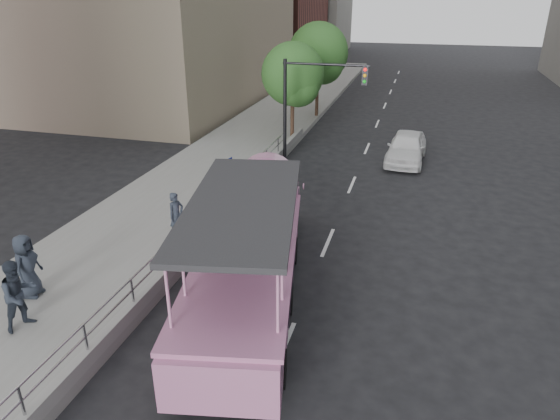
# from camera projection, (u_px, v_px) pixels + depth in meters

# --- Properties ---
(ground) EXTENTS (160.00, 160.00, 0.00)m
(ground) POSITION_uv_depth(u_px,v_px,m) (268.00, 299.00, 14.47)
(ground) COLOR black
(sidewalk) EXTENTS (5.50, 80.00, 0.30)m
(sidewalk) POSITION_uv_depth(u_px,v_px,m) (216.00, 169.00, 24.65)
(sidewalk) COLOR gray
(sidewalk) RESTS_ON ground
(kerb_wall) EXTENTS (0.24, 30.00, 0.36)m
(kerb_wall) POSITION_uv_depth(u_px,v_px,m) (197.00, 241.00, 16.81)
(kerb_wall) COLOR #969591
(kerb_wall) RESTS_ON sidewalk
(guardrail) EXTENTS (0.07, 22.00, 0.71)m
(guardrail) POSITION_uv_depth(u_px,v_px,m) (196.00, 223.00, 16.55)
(guardrail) COLOR #A9A8AD
(guardrail) RESTS_ON kerb_wall
(duck_boat) EXTENTS (4.44, 10.62, 3.43)m
(duck_boat) POSITION_uv_depth(u_px,v_px,m) (251.00, 250.00, 14.53)
(duck_boat) COLOR black
(duck_boat) RESTS_ON ground
(car) EXTENTS (2.11, 4.70, 1.57)m
(car) POSITION_uv_depth(u_px,v_px,m) (406.00, 147.00, 25.82)
(car) COLOR silver
(car) RESTS_ON ground
(pedestrian_near) EXTENTS (0.61, 0.72, 1.66)m
(pedestrian_near) POSITION_uv_depth(u_px,v_px,m) (176.00, 216.00, 17.12)
(pedestrian_near) COLOR #2A323E
(pedestrian_near) RESTS_ON sidewalk
(pedestrian_mid) EXTENTS (0.99, 1.11, 1.89)m
(pedestrian_mid) POSITION_uv_depth(u_px,v_px,m) (19.00, 295.00, 12.46)
(pedestrian_mid) COLOR #2A323E
(pedestrian_mid) RESTS_ON sidewalk
(pedestrian_far) EXTENTS (0.72, 0.99, 1.87)m
(pedestrian_far) POSITION_uv_depth(u_px,v_px,m) (27.00, 266.00, 13.79)
(pedestrian_far) COLOR #2A323E
(pedestrian_far) RESTS_ON sidewalk
(parking_sign) EXTENTS (0.16, 0.63, 2.83)m
(parking_sign) POSITION_uv_depth(u_px,v_px,m) (228.00, 188.00, 17.77)
(parking_sign) COLOR black
(parking_sign) RESTS_ON ground
(traffic_signal) EXTENTS (4.20, 0.32, 5.20)m
(traffic_signal) POSITION_uv_depth(u_px,v_px,m) (308.00, 95.00, 24.50)
(traffic_signal) COLOR black
(traffic_signal) RESTS_ON ground
(street_tree_near) EXTENTS (3.52, 3.52, 5.72)m
(street_tree_near) POSITION_uv_depth(u_px,v_px,m) (294.00, 77.00, 27.78)
(street_tree_near) COLOR #352118
(street_tree_near) RESTS_ON ground
(street_tree_far) EXTENTS (3.97, 3.97, 6.45)m
(street_tree_far) POSITION_uv_depth(u_px,v_px,m) (319.00, 55.00, 32.83)
(street_tree_far) COLOR #352118
(street_tree_far) RESTS_ON ground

